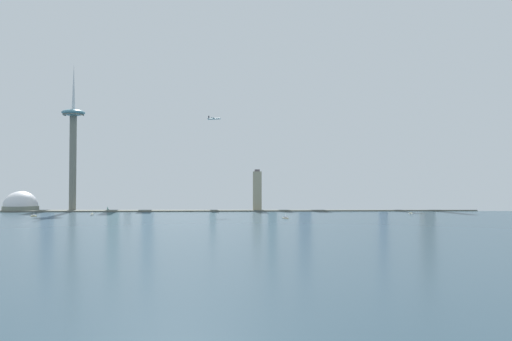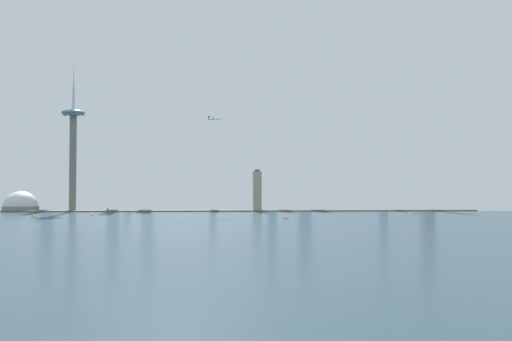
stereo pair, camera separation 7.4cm
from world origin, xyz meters
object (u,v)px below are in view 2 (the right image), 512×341
skyscraper_4 (272,171)px  boat_0 (34,216)px  boat_3 (92,214)px  skyscraper_6 (257,191)px  stadium_dome (21,206)px  skyscraper_2 (213,193)px  boat_2 (285,218)px  skyscraper_8 (148,169)px  skyscraper_1 (427,174)px  skyscraper_3 (383,173)px  skyscraper_7 (48,176)px  boat_1 (411,213)px  skyscraper_0 (114,176)px  skyscraper_5 (128,196)px  airplane (214,119)px  observation_tower (73,136)px  skyscraper_9 (305,174)px

skyscraper_4 → boat_0: size_ratio=17.98×
boat_3 → skyscraper_6: bearing=-68.7°
stadium_dome → skyscraper_2: (399.34, 1.63, 27.85)m
skyscraper_2 → boat_2: size_ratio=5.02×
stadium_dome → boat_0: size_ratio=7.31×
skyscraper_8 → skyscraper_1: bearing=-8.2°
stadium_dome → skyscraper_3: 781.05m
skyscraper_7 → boat_1: bearing=-12.3°
skyscraper_0 → skyscraper_4: (342.31, 87.73, 12.84)m
skyscraper_2 → skyscraper_5: size_ratio=1.38×
airplane → observation_tower: bearing=-172.7°
skyscraper_6 → skyscraper_7: 449.81m
boat_1 → skyscraper_3: bearing=165.8°
skyscraper_1 → skyscraper_2: 462.11m
skyscraper_5 → skyscraper_9: size_ratio=0.36×
skyscraper_4 → skyscraper_8: skyscraper_4 is taller
skyscraper_9 → boat_0: skyscraper_9 is taller
skyscraper_1 → skyscraper_3: bearing=152.3°
skyscraper_2 → skyscraper_4: (132.99, 86.72, 48.73)m
skyscraper_0 → skyscraper_7: skyscraper_7 is taller
observation_tower → boat_0: observation_tower is taller
skyscraper_3 → skyscraper_7: skyscraper_3 is taller
observation_tower → skyscraper_3: (667.00, 49.14, -74.63)m
airplane → skyscraper_1: bearing=26.6°
skyscraper_0 → skyscraper_5: skyscraper_0 is taller
stadium_dome → boat_3: 234.19m
skyscraper_1 → skyscraper_5: skyscraper_1 is taller
skyscraper_0 → airplane: 253.18m
observation_tower → skyscraper_0: (80.01, 15.07, -82.13)m
skyscraper_1 → skyscraper_3: (-82.54, 43.42, 2.91)m
skyscraper_1 → skyscraper_6: (-367.09, -6.31, -36.02)m
skyscraper_3 → skyscraper_5: skyscraper_3 is taller
skyscraper_9 → boat_1: 278.68m
skyscraper_0 → skyscraper_2: 212.37m
skyscraper_5 → boat_2: (329.61, -328.64, -27.21)m
skyscraper_2 → skyscraper_5: 219.60m
observation_tower → skyscraper_0: 115.65m
skyscraper_3 → boat_1: bearing=-90.7°
observation_tower → skyscraper_6: (382.45, -0.58, -113.56)m
skyscraper_1 → skyscraper_6: 368.91m
boat_0 → skyscraper_3: bearing=-156.5°
skyscraper_7 → boat_0: skyscraper_7 is taller
skyscraper_1 → airplane: airplane is taller
skyscraper_0 → airplane: airplane is taller
boat_1 → observation_tower: bearing=-114.0°
skyscraper_6 → boat_3: 331.93m
skyscraper_8 → skyscraper_4: bearing=1.8°
skyscraper_9 → boat_3: bearing=-153.4°
skyscraper_0 → boat_0: (-93.99, -170.88, -72.17)m
skyscraper_0 → boat_2: size_ratio=9.32×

